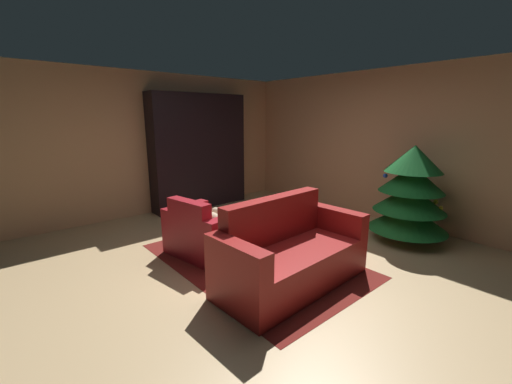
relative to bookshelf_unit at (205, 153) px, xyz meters
name	(u,v)px	position (x,y,z in m)	size (l,w,h in m)	color
ground_plane	(266,261)	(2.80, -0.87, -1.10)	(7.32, 7.32, 0.00)	tan
wall_back	(384,146)	(2.80, 1.92, 0.21)	(6.22, 0.06, 2.62)	tan
wall_left	(157,144)	(-0.27, -0.87, 0.21)	(0.06, 5.64, 2.62)	tan
area_rug	(254,260)	(2.69, -0.98, -1.09)	(2.82, 1.82, 0.01)	maroon
bookshelf_unit	(205,153)	(0.00, 0.00, 0.00)	(0.39, 1.99, 2.26)	black
armchair_red	(205,234)	(2.13, -1.35, -0.80)	(1.11, 0.87, 0.80)	maroon
couch_red	(290,255)	(3.38, -1.04, -0.77)	(0.86, 1.81, 0.94)	maroon
coffee_table	(253,229)	(2.64, -0.95, -0.68)	(0.61, 0.61, 0.47)	black
book_stack_on_table	(249,223)	(2.63, -1.01, -0.59)	(0.23, 0.16, 0.07)	#BC3B26
bottle_on_table	(264,216)	(2.67, -0.79, -0.54)	(0.07, 0.07, 0.24)	#592119
decorated_tree	(410,194)	(3.65, 1.21, -0.38)	(1.12, 1.12, 1.43)	brown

